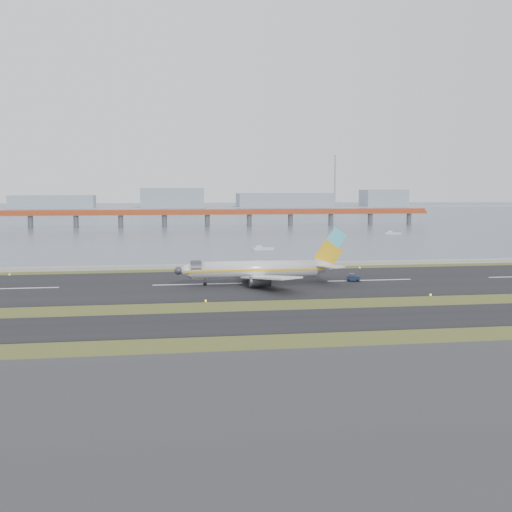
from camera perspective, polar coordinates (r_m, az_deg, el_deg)
The scene contains 12 objects.
ground at distance 114.48m, azimuth -4.20°, elevation -4.77°, with size 1000.00×1000.00×0.00m, color #3B4B1B.
apron_strip at distance 61.64m, azimuth 0.21°, elevation -14.24°, with size 1000.00×50.00×0.10m, color #303033.
taxiway_strip at distance 102.75m, azimuth -3.63°, elevation -5.98°, with size 1000.00×18.00×0.10m, color black.
runway_strip at distance 143.97m, azimuth -5.19°, elevation -2.53°, with size 1000.00×45.00×0.10m, color black.
seawall at distance 173.59m, azimuth -5.85°, elevation -0.93°, with size 1000.00×2.50×1.00m, color #979691.
bay_water at distance 572.56m, azimuth -8.05°, elevation 3.82°, with size 1400.00×800.00×1.30m, color #485467.
red_pier at distance 363.53m, azimuth -4.36°, elevation 3.78°, with size 260.00×5.00×10.20m.
far_shoreline at distance 732.60m, azimuth -7.20°, elevation 4.77°, with size 1400.00×80.00×60.50m.
airliner at distance 142.89m, azimuth 0.44°, elevation -1.19°, with size 38.52×32.89×12.80m.
pushback_tug at distance 149.54m, azimuth 8.64°, elevation -1.93°, with size 3.33×2.68×1.87m.
workboat_near at distance 222.71m, azimuth 0.56°, elevation 0.65°, with size 7.52×3.06×1.78m.
workboat_far at distance 306.58m, azimuth 12.05°, elevation 1.99°, with size 7.68×4.65×1.78m.
Camera 1 is at (-9.23, -112.08, 21.40)m, focal length 45.00 mm.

